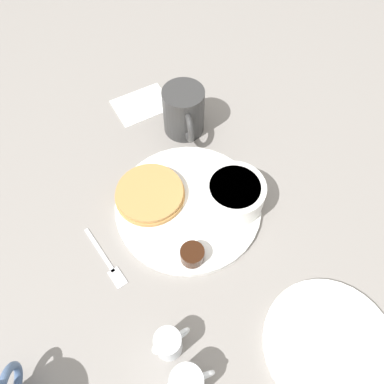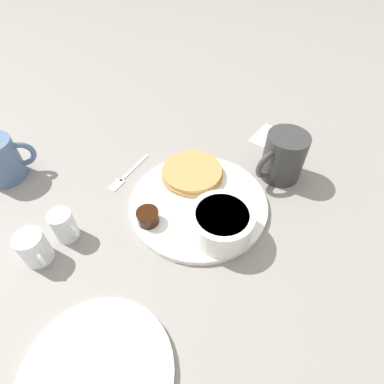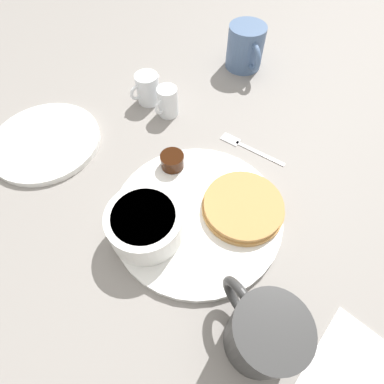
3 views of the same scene
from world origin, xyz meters
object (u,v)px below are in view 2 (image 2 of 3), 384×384
plate (198,203)px  second_mug (0,160)px  bowl (221,222)px  fork (126,176)px  creamer_pitcher_near (64,226)px  creamer_pitcher_far (34,248)px  coffee_mug (283,157)px

plate → second_mug: size_ratio=2.65×
bowl → fork: bearing=-7.8°
plate → fork: (0.18, 0.01, -0.00)m
creamer_pitcher_near → creamer_pitcher_far: bearing=81.9°
fork → second_mug: second_mug is taller
creamer_pitcher_near → creamer_pitcher_far: (0.01, 0.06, 0.00)m
coffee_mug → creamer_pitcher_far: 0.51m
bowl → coffee_mug: bearing=-100.1°
fork → creamer_pitcher_far: bearing=90.4°
creamer_pitcher_near → second_mug: 0.24m
creamer_pitcher_near → second_mug: second_mug is taller
fork → coffee_mug: bearing=-148.7°
plate → bowl: (-0.07, 0.04, 0.03)m
coffee_mug → plate: bearing=56.7°
plate → creamer_pitcher_far: 0.31m
creamer_pitcher_near → fork: creamer_pitcher_near is taller
creamer_pitcher_far → second_mug: second_mug is taller
coffee_mug → fork: size_ratio=0.90×
bowl → creamer_pitcher_far: (0.25, 0.20, -0.01)m
coffee_mug → creamer_pitcher_near: 0.45m
creamer_pitcher_far → fork: (0.00, -0.24, -0.03)m
creamer_pitcher_far → plate: bearing=-126.0°
creamer_pitcher_near → bowl: bearing=-149.5°
bowl → creamer_pitcher_far: size_ratio=1.59×
creamer_pitcher_far → creamer_pitcher_near: bearing=-98.1°
coffee_mug → second_mug: (0.51, 0.31, -0.01)m
coffee_mug → fork: (0.29, 0.18, -0.05)m
fork → second_mug: (0.22, 0.13, 0.05)m
plate → fork: plate is taller
creamer_pitcher_far → second_mug: bearing=-25.4°
creamer_pitcher_far → fork: size_ratio=0.54×
plate → creamer_pitcher_near: 0.26m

